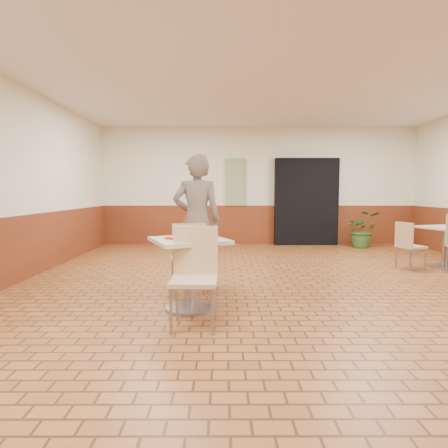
{
  "coord_description": "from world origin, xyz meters",
  "views": [
    {
      "loc": [
        -0.92,
        -4.63,
        1.37
      ],
      "look_at": [
        -0.9,
        0.11,
        0.95
      ],
      "focal_mm": 30.0,
      "sensor_mm": 36.0,
      "label": 1
    }
  ],
  "objects_px": {
    "chair_main_back": "(188,254)",
    "serving_tray": "(189,237)",
    "customer": "(197,220)",
    "ring_donut": "(182,235)",
    "main_table": "(189,262)",
    "second_table": "(445,240)",
    "chair_second_left": "(408,243)",
    "long_john_donut": "(198,235)",
    "paper_cup": "(198,232)",
    "potted_plant": "(363,229)",
    "chair_main_front": "(195,271)"
  },
  "relations": [
    {
      "from": "chair_main_back",
      "to": "serving_tray",
      "type": "xyz_separation_m",
      "value": [
        0.07,
        -0.66,
        0.31
      ]
    },
    {
      "from": "customer",
      "to": "ring_donut",
      "type": "height_order",
      "value": "customer"
    },
    {
      "from": "main_table",
      "to": "serving_tray",
      "type": "height_order",
      "value": "serving_tray"
    },
    {
      "from": "second_table",
      "to": "chair_second_left",
      "type": "height_order",
      "value": "chair_second_left"
    },
    {
      "from": "long_john_donut",
      "to": "main_table",
      "type": "bearing_deg",
      "value": 172.47
    },
    {
      "from": "serving_tray",
      "to": "ring_donut",
      "type": "height_order",
      "value": "ring_donut"
    },
    {
      "from": "ring_donut",
      "to": "paper_cup",
      "type": "relative_size",
      "value": 1.19
    },
    {
      "from": "ring_donut",
      "to": "potted_plant",
      "type": "xyz_separation_m",
      "value": [
        3.88,
        4.76,
        -0.42
      ]
    },
    {
      "from": "customer",
      "to": "long_john_donut",
      "type": "xyz_separation_m",
      "value": [
        0.09,
        -1.18,
        -0.08
      ]
    },
    {
      "from": "long_john_donut",
      "to": "chair_second_left",
      "type": "height_order",
      "value": "long_john_donut"
    },
    {
      "from": "main_table",
      "to": "chair_main_back",
      "type": "height_order",
      "value": "chair_main_back"
    },
    {
      "from": "long_john_donut",
      "to": "potted_plant",
      "type": "xyz_separation_m",
      "value": [
        3.69,
        4.8,
        -0.43
      ]
    },
    {
      "from": "chair_main_front",
      "to": "serving_tray",
      "type": "xyz_separation_m",
      "value": [
        -0.1,
        0.5,
        0.28
      ]
    },
    {
      "from": "main_table",
      "to": "chair_second_left",
      "type": "xyz_separation_m",
      "value": [
        3.64,
        2.25,
        -0.09
      ]
    },
    {
      "from": "serving_tray",
      "to": "long_john_donut",
      "type": "height_order",
      "value": "long_john_donut"
    },
    {
      "from": "chair_main_front",
      "to": "paper_cup",
      "type": "distance_m",
      "value": 0.67
    },
    {
      "from": "serving_tray",
      "to": "customer",
      "type": "bearing_deg",
      "value": 89.57
    },
    {
      "from": "customer",
      "to": "chair_second_left",
      "type": "height_order",
      "value": "customer"
    },
    {
      "from": "main_table",
      "to": "second_table",
      "type": "distance_m",
      "value": 4.96
    },
    {
      "from": "main_table",
      "to": "serving_tray",
      "type": "relative_size",
      "value": 1.88
    },
    {
      "from": "paper_cup",
      "to": "chair_second_left",
      "type": "xyz_separation_m",
      "value": [
        3.54,
        2.18,
        -0.43
      ]
    },
    {
      "from": "serving_tray",
      "to": "chair_second_left",
      "type": "distance_m",
      "value": 4.29
    },
    {
      "from": "ring_donut",
      "to": "second_table",
      "type": "relative_size",
      "value": 0.14
    },
    {
      "from": "second_table",
      "to": "chair_main_back",
      "type": "bearing_deg",
      "value": -158.71
    },
    {
      "from": "chair_main_front",
      "to": "potted_plant",
      "type": "relative_size",
      "value": 1.13
    },
    {
      "from": "customer",
      "to": "second_table",
      "type": "xyz_separation_m",
      "value": [
        4.35,
        1.22,
        -0.45
      ]
    },
    {
      "from": "chair_main_front",
      "to": "potted_plant",
      "type": "bearing_deg",
      "value": 56.51
    },
    {
      "from": "main_table",
      "to": "chair_second_left",
      "type": "height_order",
      "value": "chair_second_left"
    },
    {
      "from": "serving_tray",
      "to": "second_table",
      "type": "height_order",
      "value": "serving_tray"
    },
    {
      "from": "paper_cup",
      "to": "serving_tray",
      "type": "bearing_deg",
      "value": -144.22
    },
    {
      "from": "chair_second_left",
      "to": "potted_plant",
      "type": "distance_m",
      "value": 2.54
    },
    {
      "from": "main_table",
      "to": "chair_main_front",
      "type": "xyz_separation_m",
      "value": [
        0.1,
        -0.5,
        0.01
      ]
    },
    {
      "from": "chair_second_left",
      "to": "potted_plant",
      "type": "bearing_deg",
      "value": -24.45
    },
    {
      "from": "chair_main_back",
      "to": "potted_plant",
      "type": "distance_m",
      "value": 5.65
    },
    {
      "from": "main_table",
      "to": "ring_donut",
      "type": "distance_m",
      "value": 0.33
    },
    {
      "from": "chair_main_back",
      "to": "ring_donut",
      "type": "bearing_deg",
      "value": 76.53
    },
    {
      "from": "second_table",
      "to": "chair_second_left",
      "type": "distance_m",
      "value": 0.73
    },
    {
      "from": "chair_main_front",
      "to": "customer",
      "type": "distance_m",
      "value": 1.71
    },
    {
      "from": "chair_main_back",
      "to": "second_table",
      "type": "xyz_separation_m",
      "value": [
        4.43,
        1.73,
        -0.04
      ]
    },
    {
      "from": "customer",
      "to": "second_table",
      "type": "distance_m",
      "value": 4.54
    },
    {
      "from": "chair_main_front",
      "to": "potted_plant",
      "type": "height_order",
      "value": "chair_main_front"
    },
    {
      "from": "customer",
      "to": "serving_tray",
      "type": "bearing_deg",
      "value": 85.6
    },
    {
      "from": "chair_main_front",
      "to": "chair_second_left",
      "type": "bearing_deg",
      "value": 39.28
    },
    {
      "from": "chair_main_back",
      "to": "potted_plant",
      "type": "bearing_deg",
      "value": -145.27
    },
    {
      "from": "main_table",
      "to": "paper_cup",
      "type": "distance_m",
      "value": 0.36
    },
    {
      "from": "customer",
      "to": "chair_second_left",
      "type": "xyz_separation_m",
      "value": [
        3.63,
        1.09,
        -0.49
      ]
    },
    {
      "from": "customer",
      "to": "long_john_donut",
      "type": "distance_m",
      "value": 1.18
    },
    {
      "from": "chair_second_left",
      "to": "long_john_donut",
      "type": "bearing_deg",
      "value": 101.54
    },
    {
      "from": "long_john_donut",
      "to": "second_table",
      "type": "bearing_deg",
      "value": 29.39
    },
    {
      "from": "chair_main_front",
      "to": "ring_donut",
      "type": "distance_m",
      "value": 0.64
    }
  ]
}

